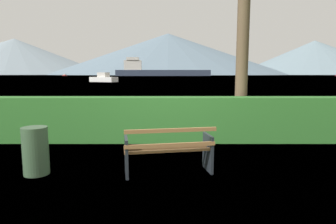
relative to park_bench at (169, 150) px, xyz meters
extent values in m
plane|color=#567A38|center=(-0.01, 0.06, -0.42)|extent=(1400.00, 1400.00, 0.00)
plane|color=#6B8EA3|center=(-0.01, 307.24, -0.42)|extent=(620.00, 620.00, 0.00)
cube|color=olive|center=(0.02, -0.13, 0.03)|extent=(1.55, 0.34, 0.04)
cube|color=olive|center=(-0.01, 0.06, 0.03)|extent=(1.55, 0.34, 0.04)
cube|color=olive|center=(-0.04, 0.25, 0.03)|extent=(1.55, 0.34, 0.04)
cube|color=olive|center=(0.04, -0.20, 0.15)|extent=(1.55, 0.32, 0.06)
cube|color=olive|center=(0.04, -0.25, 0.41)|extent=(1.55, 0.32, 0.06)
cube|color=#1E2328|center=(-0.74, -0.09, -0.08)|extent=(0.14, 0.51, 0.68)
cube|color=#1E2328|center=(0.73, 0.17, -0.08)|extent=(0.14, 0.51, 0.68)
cube|color=#2D6B28|center=(-0.01, 2.46, 0.16)|extent=(10.63, 0.61, 1.17)
cylinder|color=brown|center=(2.06, 3.14, 2.31)|extent=(0.34, 0.34, 5.47)
cylinder|color=#385138|center=(-2.35, -0.04, 0.00)|extent=(0.44, 0.44, 0.85)
cube|color=#2D384C|center=(-4.02, 234.22, 2.02)|extent=(78.61, 14.34, 4.89)
cube|color=silver|center=(-28.99, 232.82, 8.37)|extent=(14.55, 9.76, 7.82)
cube|color=silver|center=(-28.99, 232.82, 13.50)|extent=(10.39, 10.52, 2.44)
cube|color=#B2332D|center=(-87.77, 238.45, -0.04)|extent=(2.33, 7.24, 0.75)
cube|color=silver|center=(-87.77, 238.45, 0.74)|extent=(1.57, 2.63, 0.82)
cube|color=silver|center=(-14.04, 57.35, 0.12)|extent=(6.52, 4.92, 1.08)
cube|color=beige|center=(-14.04, 57.35, 1.15)|extent=(2.71, 2.46, 0.98)
cone|color=gray|center=(-315.21, 591.36, 36.24)|extent=(379.08, 379.08, 73.31)
cone|color=slate|center=(-0.01, 530.12, 37.10)|extent=(420.91, 420.91, 75.03)
cone|color=slate|center=(278.94, 547.41, 31.81)|extent=(297.41, 297.41, 64.47)
camera|label=1|loc=(-0.01, -4.92, 1.35)|focal=30.42mm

